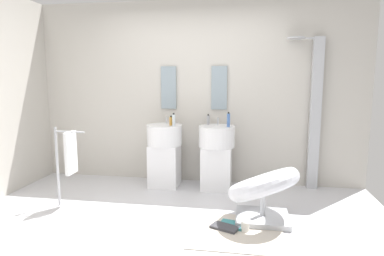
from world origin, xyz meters
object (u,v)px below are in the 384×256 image
object	(u,v)px
magazine_teal	(232,225)
lounge_chair	(263,189)
soap_bottle_amber	(171,121)
coffee_mug	(245,226)
pedestal_sink_right	(217,155)
towel_rack	(69,155)
magazine_charcoal	(225,227)
pedestal_sink_left	(165,153)
soap_bottle_clear	(174,120)
soap_bottle_grey	(208,120)
soap_bottle_blue	(228,120)
shower_column	(314,111)

from	to	relation	value
magazine_teal	lounge_chair	bearing A→B (deg)	47.72
lounge_chair	soap_bottle_amber	xyz separation A→B (m)	(-1.21, 0.93, 0.58)
soap_bottle_amber	coffee_mug	bearing A→B (deg)	-49.97
pedestal_sink_right	towel_rack	distance (m)	1.90
soap_bottle_amber	lounge_chair	bearing A→B (deg)	-37.37
magazine_charcoal	coffee_mug	distance (m)	0.21
lounge_chair	pedestal_sink_left	bearing A→B (deg)	143.49
soap_bottle_amber	soap_bottle_clear	distance (m)	0.06
towel_rack	coffee_mug	world-z (taller)	towel_rack
magazine_charcoal	soap_bottle_amber	distance (m)	1.73
towel_rack	magazine_teal	size ratio (longest dim) A/B	3.70
lounge_chair	towel_rack	world-z (taller)	towel_rack
lounge_chair	soap_bottle_grey	world-z (taller)	soap_bottle_grey
pedestal_sink_left	soap_bottle_clear	world-z (taller)	soap_bottle_clear
lounge_chair	magazine_teal	xyz separation A→B (m)	(-0.31, -0.21, -0.33)
pedestal_sink_left	soap_bottle_amber	world-z (taller)	soap_bottle_amber
soap_bottle_amber	soap_bottle_blue	xyz separation A→B (m)	(0.78, 0.00, 0.03)
coffee_mug	shower_column	bearing A→B (deg)	59.84
shower_column	magazine_teal	size ratio (longest dim) A/B	7.98
shower_column	lounge_chair	size ratio (longest dim) A/B	1.90
soap_bottle_grey	shower_column	bearing A→B (deg)	4.60
coffee_mug	soap_bottle_grey	bearing A→B (deg)	111.20
soap_bottle_clear	towel_rack	bearing A→B (deg)	-141.34
pedestal_sink_right	towel_rack	bearing A→B (deg)	-150.35
pedestal_sink_right	magazine_teal	xyz separation A→B (m)	(0.28, -1.19, -0.46)
pedestal_sink_left	lounge_chair	xyz separation A→B (m)	(1.32, -0.98, -0.13)
pedestal_sink_left	soap_bottle_grey	bearing A→B (deg)	11.16
pedestal_sink_left	shower_column	bearing A→B (deg)	6.57
towel_rack	soap_bottle_clear	size ratio (longest dim) A/B	5.40
pedestal_sink_left	soap_bottle_grey	size ratio (longest dim) A/B	6.67
lounge_chair	soap_bottle_clear	size ratio (longest dim) A/B	6.12
shower_column	lounge_chair	world-z (taller)	shower_column
pedestal_sink_left	shower_column	size ratio (longest dim) A/B	0.47
towel_rack	soap_bottle_blue	size ratio (longest dim) A/B	4.81
pedestal_sink_right	towel_rack	size ratio (longest dim) A/B	1.02
magazine_charcoal	soap_bottle_amber	size ratio (longest dim) A/B	2.06
lounge_chair	towel_rack	bearing A→B (deg)	178.99
magazine_charcoal	soap_bottle_clear	size ratio (longest dim) A/B	1.58
soap_bottle_grey	towel_rack	bearing A→B (deg)	-145.12
pedestal_sink_right	soap_bottle_blue	distance (m)	0.51
magazine_teal	soap_bottle_grey	distance (m)	1.65
pedestal_sink_right	soap_bottle_grey	distance (m)	0.49
shower_column	coffee_mug	size ratio (longest dim) A/B	22.37
pedestal_sink_left	coffee_mug	bearing A→B (deg)	-48.31
soap_bottle_clear	shower_column	bearing A→B (deg)	9.59
shower_column	magazine_charcoal	bearing A→B (deg)	-125.90
shower_column	coffee_mug	distance (m)	2.03
coffee_mug	soap_bottle_blue	world-z (taller)	soap_bottle_blue
towel_rack	soap_bottle_clear	bearing A→B (deg)	38.66
pedestal_sink_left	towel_rack	distance (m)	1.32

